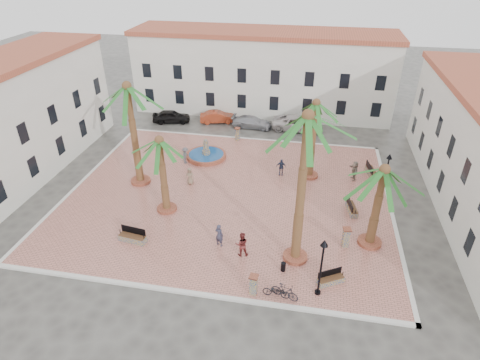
{
  "coord_description": "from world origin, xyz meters",
  "views": [
    {
      "loc": [
        6.08,
        -27.25,
        18.24
      ],
      "look_at": [
        1.0,
        0.0,
        1.6
      ],
      "focal_mm": 30.0,
      "sensor_mm": 36.0,
      "label": 1
    }
  ],
  "objects_px": {
    "pedestrian_east": "(355,170)",
    "car_black": "(171,116)",
    "palm_s": "(307,132)",
    "palm_nw": "(128,98)",
    "car_silver": "(252,122)",
    "palm_e": "(382,181)",
    "litter_bin": "(283,267)",
    "bench_se": "(331,280)",
    "bollard_se": "(254,284)",
    "lamppost_e": "(387,169)",
    "bollard_e": "(346,237)",
    "bench_ne": "(371,172)",
    "pedestrian_fountain_b": "(281,167)",
    "cyclist_b": "(242,244)",
    "bench_e": "(352,209)",
    "bollard_n": "(237,134)",
    "bicycle_b": "(285,291)",
    "pedestrian_fountain_a": "(190,176)",
    "cyclist_a": "(219,235)",
    "palm_ne": "(316,112)",
    "pedestrian_north": "(185,155)",
    "bicycle_a": "(276,291)",
    "bench_s": "(133,238)",
    "lamppost_s": "(322,258)",
    "car_white": "(298,123)",
    "fountain": "(206,155)",
    "palm_sw": "(160,150)",
    "car_red": "(218,117)"
  },
  "relations": [
    {
      "from": "bicycle_a",
      "to": "palm_nw",
      "type": "bearing_deg",
      "value": 53.83
    },
    {
      "from": "palm_nw",
      "to": "bollard_se",
      "type": "relative_size",
      "value": 6.35
    },
    {
      "from": "bench_se",
      "to": "pedestrian_north",
      "type": "distance_m",
      "value": 18.75
    },
    {
      "from": "palm_ne",
      "to": "bollard_n",
      "type": "relative_size",
      "value": 5.24
    },
    {
      "from": "palm_nw",
      "to": "pedestrian_east",
      "type": "height_order",
      "value": "palm_nw"
    },
    {
      "from": "bench_s",
      "to": "car_black",
      "type": "height_order",
      "value": "car_black"
    },
    {
      "from": "pedestrian_north",
      "to": "bollard_e",
      "type": "bearing_deg",
      "value": -119.35
    },
    {
      "from": "bench_e",
      "to": "cyclist_a",
      "type": "distance_m",
      "value": 10.81
    },
    {
      "from": "palm_e",
      "to": "bollard_n",
      "type": "distance_m",
      "value": 19.63
    },
    {
      "from": "palm_e",
      "to": "bollard_e",
      "type": "distance_m",
      "value": 4.67
    },
    {
      "from": "car_red",
      "to": "car_silver",
      "type": "height_order",
      "value": "car_red"
    },
    {
      "from": "lamppost_s",
      "to": "palm_sw",
      "type": "bearing_deg",
      "value": 150.64
    },
    {
      "from": "pedestrian_east",
      "to": "bench_se",
      "type": "bearing_deg",
      "value": -21.38
    },
    {
      "from": "bench_ne",
      "to": "pedestrian_fountain_b",
      "type": "xyz_separation_m",
      "value": [
        -7.94,
        -1.45,
        0.48
      ]
    },
    {
      "from": "pedestrian_east",
      "to": "car_silver",
      "type": "xyz_separation_m",
      "value": [
        -10.63,
        9.9,
        -0.38
      ]
    },
    {
      "from": "bench_ne",
      "to": "car_red",
      "type": "xyz_separation_m",
      "value": [
        -16.32,
        9.54,
        0.23
      ]
    },
    {
      "from": "bicycle_b",
      "to": "pedestrian_fountain_a",
      "type": "distance_m",
      "value": 14.6
    },
    {
      "from": "bench_s",
      "to": "bollard_e",
      "type": "distance_m",
      "value": 14.7
    },
    {
      "from": "bollard_se",
      "to": "palm_s",
      "type": "bearing_deg",
      "value": 58.13
    },
    {
      "from": "bench_e",
      "to": "bicycle_a",
      "type": "height_order",
      "value": "bench_e"
    },
    {
      "from": "car_silver",
      "to": "palm_s",
      "type": "bearing_deg",
      "value": -160.41
    },
    {
      "from": "palm_e",
      "to": "lamppost_e",
      "type": "height_order",
      "value": "palm_e"
    },
    {
      "from": "palm_nw",
      "to": "bench_e",
      "type": "height_order",
      "value": "palm_nw"
    },
    {
      "from": "car_white",
      "to": "fountain",
      "type": "bearing_deg",
      "value": 138.11
    },
    {
      "from": "bollard_n",
      "to": "palm_s",
      "type": "bearing_deg",
      "value": -67.33
    },
    {
      "from": "palm_ne",
      "to": "bollard_se",
      "type": "height_order",
      "value": "palm_ne"
    },
    {
      "from": "car_silver",
      "to": "cyclist_b",
      "type": "bearing_deg",
      "value": -169.68
    },
    {
      "from": "palm_s",
      "to": "pedestrian_east",
      "type": "height_order",
      "value": "palm_s"
    },
    {
      "from": "palm_ne",
      "to": "car_silver",
      "type": "height_order",
      "value": "palm_ne"
    },
    {
      "from": "pedestrian_east",
      "to": "car_black",
      "type": "height_order",
      "value": "pedestrian_east"
    },
    {
      "from": "pedestrian_fountain_b",
      "to": "palm_ne",
      "type": "bearing_deg",
      "value": 0.37
    },
    {
      "from": "lamppost_s",
      "to": "car_silver",
      "type": "xyz_separation_m",
      "value": [
        -7.81,
        23.94,
        -2.26
      ]
    },
    {
      "from": "bollard_n",
      "to": "car_silver",
      "type": "bearing_deg",
      "value": 76.69
    },
    {
      "from": "cyclist_a",
      "to": "lamppost_s",
      "type": "bearing_deg",
      "value": 176.47
    },
    {
      "from": "bench_e",
      "to": "litter_bin",
      "type": "distance_m",
      "value": 8.73
    },
    {
      "from": "palm_nw",
      "to": "bollard_e",
      "type": "height_order",
      "value": "palm_nw"
    },
    {
      "from": "palm_e",
      "to": "litter_bin",
      "type": "xyz_separation_m",
      "value": [
        -5.65,
        -3.77,
        -4.77
      ]
    },
    {
      "from": "palm_e",
      "to": "cyclist_a",
      "type": "relative_size",
      "value": 3.59
    },
    {
      "from": "pedestrian_fountain_a",
      "to": "palm_s",
      "type": "bearing_deg",
      "value": -43.38
    },
    {
      "from": "palm_e",
      "to": "car_silver",
      "type": "xyz_separation_m",
      "value": [
        -11.25,
        18.63,
        -4.58
      ]
    },
    {
      "from": "bench_ne",
      "to": "litter_bin",
      "type": "distance_m",
      "value": 15.11
    },
    {
      "from": "palm_nw",
      "to": "car_silver",
      "type": "xyz_separation_m",
      "value": [
        7.59,
        13.75,
        -7.12
      ]
    },
    {
      "from": "fountain",
      "to": "bicycle_b",
      "type": "bearing_deg",
      "value": -61.11
    },
    {
      "from": "palm_e",
      "to": "car_silver",
      "type": "height_order",
      "value": "palm_e"
    },
    {
      "from": "bench_ne",
      "to": "cyclist_b",
      "type": "bearing_deg",
      "value": 131.48
    },
    {
      "from": "bollard_se",
      "to": "cyclist_b",
      "type": "distance_m",
      "value": 3.5
    },
    {
      "from": "bollard_n",
      "to": "cyclist_b",
      "type": "distance_m",
      "value": 17.93
    },
    {
      "from": "bench_se",
      "to": "car_black",
      "type": "height_order",
      "value": "car_black"
    },
    {
      "from": "bollard_e",
      "to": "bench_ne",
      "type": "bearing_deg",
      "value": 75.64
    },
    {
      "from": "cyclist_b",
      "to": "palm_s",
      "type": "bearing_deg",
      "value": 172.36
    }
  ]
}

